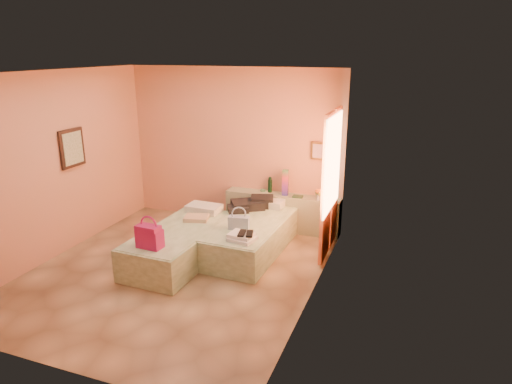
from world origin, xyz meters
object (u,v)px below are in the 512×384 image
Objects in this scene: headboard_ledge at (282,212)px; water_bottle at (270,185)px; green_book at (298,197)px; flower_vase at (320,193)px; magenta_handbag at (150,236)px; bed_left at (181,244)px; blue_handbag at (239,223)px; towel_stack at (242,237)px; bed_right at (252,236)px.

water_bottle is at bearing 167.71° from headboard_ledge.
flower_vase is at bearing -5.72° from green_book.
flower_vase reaches higher than headboard_ledge.
magenta_handbag is at bearing -123.44° from green_book.
water_bottle is 0.93m from flower_vase.
bed_left is 0.84m from magenta_handbag.
flower_vase reaches higher than green_book.
magenta_handbag reaches higher than headboard_ledge.
flower_vase is 1.62m from blue_handbag.
water_bottle is 0.56m from green_book.
magenta_handbag is (-1.14, -2.43, 0.34)m from headboard_ledge.
magenta_handbag is at bearing -140.54° from blue_handbag.
magenta_handbag is (-0.89, -2.48, -0.12)m from water_bottle.
magenta_handbag is (-0.06, -0.73, 0.41)m from bed_left.
towel_stack reaches higher than bed_left.
green_book is at bearing -11.81° from water_bottle.
towel_stack is at bearing -112.96° from flower_vase.
bed_left is at bearing -169.88° from blue_handbag.
bed_left is at bearing -115.32° from water_bottle.
blue_handbag is at bearing -125.04° from flower_vase.
bed_right is 5.71× the size of towel_stack.
green_book is 1.45m from blue_handbag.
magenta_handbag is (-1.43, -2.37, -0.00)m from green_book.
blue_handbag is 0.89× the size of towel_stack.
blue_handbag is (-0.07, -0.35, 0.35)m from bed_right.
water_bottle reaches higher than bed_left.
water_bottle is (-0.25, 0.06, 0.46)m from headboard_ledge.
magenta_handbag reaches higher than green_book.
bed_left is 5.71× the size of towel_stack.
bed_left is at bearing 175.67° from towel_stack.
magenta_handbag is at bearing -115.14° from headboard_ledge.
green_book is at bearing 78.95° from towel_stack.
flower_vase is 0.76× the size of blue_handbag.
headboard_ledge is at bearing 88.41° from towel_stack.
blue_handbag is (-0.54, -1.34, -0.06)m from green_book.
bed_left is at bearing -137.27° from flower_vase.
flower_vase is 0.68× the size of towel_stack.
flower_vase is at bearing -6.80° from headboard_ledge.
magenta_handbag is at bearing -122.83° from bed_right.
blue_handbag is at bearing 118.42° from towel_stack.
magenta_handbag is at bearing -127.62° from flower_vase.
blue_handbag is at bearing 21.88° from bed_left.
blue_handbag is at bearing -99.57° from bed_right.
magenta_handbag reaches higher than towel_stack.
blue_handbag is (-0.25, -1.40, 0.27)m from headboard_ledge.
water_bottle is at bearing 165.79° from green_book.
headboard_ledge is 1.02× the size of bed_right.
headboard_ledge is 7.72× the size of water_bottle.
bed_left is (-1.08, -1.70, -0.08)m from headboard_ledge.
green_book is (0.29, -0.06, 0.34)m from headboard_ledge.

